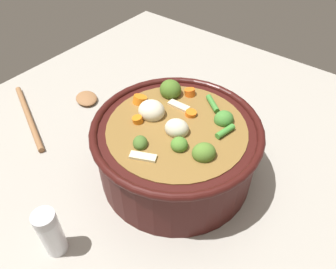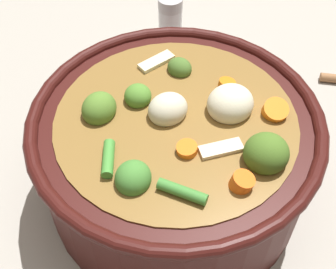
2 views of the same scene
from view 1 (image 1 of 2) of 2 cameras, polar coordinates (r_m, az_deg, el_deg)
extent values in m
plane|color=#9E998E|center=(0.65, 1.36, -6.52)|extent=(1.10, 1.10, 0.00)
cylinder|color=#38110F|center=(0.60, 1.45, -2.97)|extent=(0.29, 0.29, 0.12)
torus|color=#38110F|center=(0.56, 1.55, 1.11)|extent=(0.30, 0.30, 0.01)
cylinder|color=brown|center=(0.60, 1.46, -2.65)|extent=(0.25, 0.25, 0.11)
ellipsoid|color=#527C2B|center=(0.51, 6.35, -3.24)|extent=(0.05, 0.05, 0.03)
ellipsoid|color=#4E832E|center=(0.52, 2.00, -1.80)|extent=(0.04, 0.04, 0.02)
ellipsoid|color=#466A29|center=(0.53, -4.93, -1.51)|extent=(0.04, 0.04, 0.02)
ellipsoid|color=#438233|center=(0.58, 9.83, 2.66)|extent=(0.05, 0.05, 0.03)
ellipsoid|color=#476B23|center=(0.63, 0.44, 7.93)|extent=(0.05, 0.05, 0.04)
cylinder|color=orange|center=(0.57, -5.34, 2.42)|extent=(0.03, 0.03, 0.02)
cylinder|color=orange|center=(0.59, 3.88, 3.69)|extent=(0.03, 0.03, 0.01)
cylinder|color=orange|center=(0.62, -5.02, 6.04)|extent=(0.03, 0.03, 0.02)
cylinder|color=orange|center=(0.63, 3.88, 7.25)|extent=(0.03, 0.03, 0.02)
ellipsoid|color=beige|center=(0.55, 1.56, 1.07)|extent=(0.05, 0.05, 0.03)
ellipsoid|color=beige|center=(0.58, -2.75, 4.33)|extent=(0.06, 0.06, 0.04)
cylinder|color=#428D34|center=(0.56, 10.07, 0.56)|extent=(0.02, 0.04, 0.01)
cylinder|color=#3E8233|center=(0.61, 7.89, 5.43)|extent=(0.04, 0.04, 0.01)
cube|color=beige|center=(0.60, 1.91, 5.12)|extent=(0.04, 0.02, 0.01)
cube|color=beige|center=(0.51, -4.27, -4.03)|extent=(0.05, 0.03, 0.01)
ellipsoid|color=#91623D|center=(0.84, -14.20, 6.21)|extent=(0.08, 0.07, 0.01)
cylinder|color=#91623D|center=(0.82, -23.41, 2.93)|extent=(0.24, 0.11, 0.01)
cylinder|color=silver|center=(0.55, -19.80, -16.44)|extent=(0.03, 0.03, 0.08)
cylinder|color=#B7B7BC|center=(0.52, -21.09, -13.73)|extent=(0.04, 0.04, 0.02)
camera|label=2|loc=(0.66, 30.08, 36.28)|focal=49.38mm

